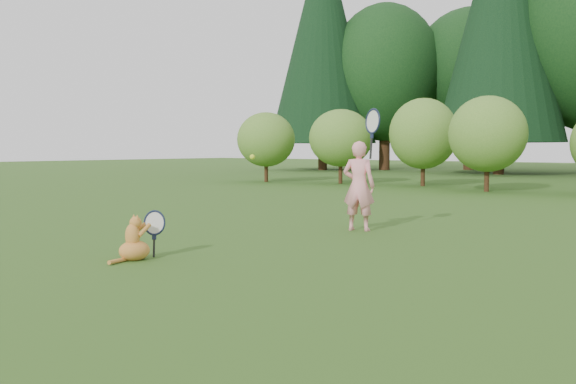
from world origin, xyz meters
The scene contains 5 objects.
ground centered at (0.00, 0.00, 0.00)m, with size 100.00×100.00×0.00m, color #2E4914.
shrub_row centered at (0.00, 13.00, 1.40)m, with size 28.00×3.00×2.80m, color #497B26, non-canonical shape.
child centered at (0.07, 2.68, 0.72)m, with size 0.79×0.49×2.05m.
cat centered at (-0.51, -1.07, 0.27)m, with size 0.40×0.73×0.70m.
tennis_ball centered at (-0.79, 1.21, 1.14)m, with size 0.07×0.07×0.07m.
Camera 1 is at (5.37, -5.56, 1.27)m, focal length 40.00 mm.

